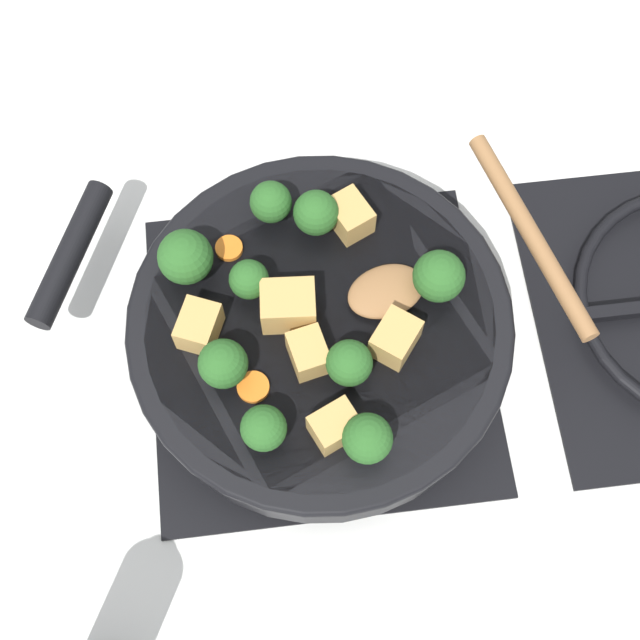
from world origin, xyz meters
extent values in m
plane|color=silver|center=(0.00, 0.00, 0.00)|extent=(2.40, 2.40, 0.00)
cube|color=black|center=(0.00, 0.00, 0.00)|extent=(0.31, 0.31, 0.01)
torus|color=black|center=(0.00, 0.00, 0.02)|extent=(0.24, 0.24, 0.01)
cube|color=black|center=(0.00, 0.00, 0.02)|extent=(0.01, 0.23, 0.01)
cube|color=black|center=(0.00, 0.00, 0.02)|extent=(0.23, 0.01, 0.01)
cylinder|color=black|center=(0.00, 0.00, 0.05)|extent=(0.32, 0.32, 0.05)
cylinder|color=#5B3316|center=(0.00, 0.00, 0.06)|extent=(0.30, 0.30, 0.05)
torus|color=black|center=(0.00, 0.00, 0.08)|extent=(0.33, 0.33, 0.01)
cylinder|color=black|center=(-0.09, -0.21, 0.07)|extent=(0.14, 0.08, 0.02)
ellipsoid|color=olive|center=(-0.02, 0.06, 0.09)|extent=(0.06, 0.08, 0.01)
cylinder|color=olive|center=(-0.06, 0.19, 0.09)|extent=(0.21, 0.07, 0.02)
cube|color=tan|center=(0.03, 0.06, 0.10)|extent=(0.05, 0.05, 0.03)
cube|color=tan|center=(0.03, -0.01, 0.09)|extent=(0.04, 0.04, 0.03)
cube|color=tan|center=(0.00, -0.10, 0.09)|extent=(0.05, 0.04, 0.03)
cube|color=tan|center=(-0.09, 0.04, 0.09)|extent=(0.05, 0.04, 0.03)
cube|color=tan|center=(-0.01, -0.03, 0.10)|extent=(0.04, 0.05, 0.04)
cube|color=tan|center=(0.10, 0.00, 0.09)|extent=(0.04, 0.04, 0.03)
cylinder|color=#709956|center=(-0.10, -0.03, 0.09)|extent=(0.01, 0.01, 0.01)
sphere|color=#285B23|center=(-0.10, -0.03, 0.11)|extent=(0.04, 0.04, 0.04)
cylinder|color=#709956|center=(-0.03, -0.06, 0.09)|extent=(0.01, 0.01, 0.01)
sphere|color=#285B23|center=(-0.03, -0.06, 0.10)|extent=(0.03, 0.03, 0.03)
cylinder|color=#709956|center=(-0.02, 0.10, 0.09)|extent=(0.01, 0.01, 0.01)
sphere|color=#285B23|center=(-0.02, 0.10, 0.11)|extent=(0.04, 0.04, 0.04)
cylinder|color=#709956|center=(-0.09, 0.01, 0.09)|extent=(0.01, 0.01, 0.01)
sphere|color=#285B23|center=(-0.09, 0.01, 0.11)|extent=(0.04, 0.04, 0.04)
cylinder|color=#709956|center=(0.05, 0.02, 0.09)|extent=(0.01, 0.01, 0.01)
sphere|color=#285B23|center=(0.05, 0.02, 0.11)|extent=(0.04, 0.04, 0.04)
cylinder|color=#709956|center=(-0.06, -0.11, 0.09)|extent=(0.01, 0.01, 0.01)
sphere|color=#285B23|center=(-0.06, -0.11, 0.11)|extent=(0.05, 0.05, 0.05)
cylinder|color=#709956|center=(0.11, 0.02, 0.09)|extent=(0.01, 0.01, 0.01)
sphere|color=#285B23|center=(0.11, 0.02, 0.11)|extent=(0.04, 0.04, 0.04)
cylinder|color=#709956|center=(0.04, -0.08, 0.09)|extent=(0.01, 0.01, 0.01)
sphere|color=#285B23|center=(0.04, -0.08, 0.11)|extent=(0.04, 0.04, 0.04)
cylinder|color=#709956|center=(0.10, -0.06, 0.09)|extent=(0.01, 0.01, 0.01)
sphere|color=#285B23|center=(0.10, -0.06, 0.11)|extent=(0.04, 0.04, 0.04)
cylinder|color=orange|center=(0.05, -0.06, 0.08)|extent=(0.03, 0.03, 0.01)
cylinder|color=orange|center=(-0.08, -0.07, 0.08)|extent=(0.02, 0.02, 0.01)
camera|label=1|loc=(0.29, -0.03, 0.78)|focal=50.00mm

